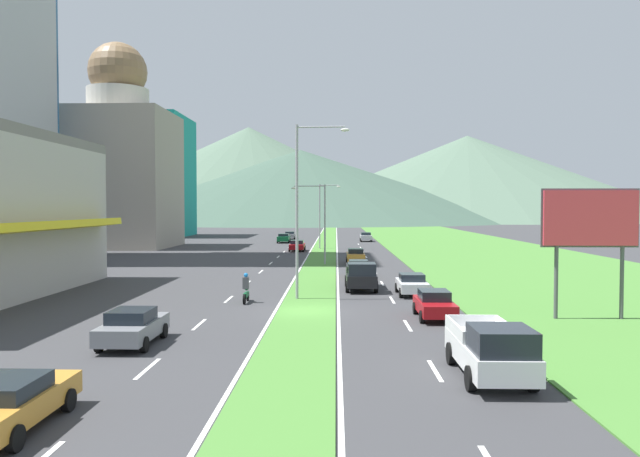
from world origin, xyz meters
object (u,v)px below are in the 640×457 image
street_lamp_far (322,212)px  car_8 (290,235)px  street_lamp_near (302,200)px  motorcycle_rider (246,290)px  car_0 (356,256)px  car_2 (284,238)px  car_5 (297,245)px  pickup_truck_1 (491,350)px  car_4 (359,268)px  pickup_truck_0 (361,276)px  car_1 (434,304)px  car_9 (366,237)px  billboard_roadside (590,223)px  street_lamp_mid (320,217)px  car_6 (412,284)px  car_3 (11,402)px  car_7 (133,327)px

street_lamp_far → car_8: street_lamp_far is taller
street_lamp_near → motorcycle_rider: 6.52m
street_lamp_near → car_0: (4.10, 23.91, -5.41)m
street_lamp_near → car_2: (-6.36, 60.08, -5.42)m
car_5 → pickup_truck_1: size_ratio=0.84×
car_4 → pickup_truck_0: pickup_truck_0 is taller
car_5 → motorcycle_rider: 42.82m
car_8 → motorcycle_rider: (2.88, -72.65, 0.03)m
street_lamp_near → motorcycle_rider: bearing=-159.0°
car_1 → pickup_truck_0: pickup_truck_0 is taller
car_1 → car_9: (-0.07, 70.41, 0.04)m
car_4 → car_1: bearing=10.1°
billboard_roadside → pickup_truck_0: (-11.18, 10.86, -3.95)m
billboard_roadside → pickup_truck_0: 16.08m
street_lamp_mid → car_6: 22.10m
car_6 → car_1: bearing=0.8°
street_lamp_near → car_4: bearing=72.0°
street_lamp_far → car_0: (3.92, -21.82, -4.37)m
car_9 → billboard_roadside: bearing=6.4°
car_2 → car_8: bearing=-0.7°
street_lamp_far → car_3: bearing=-95.4°
billboard_roadside → car_4: 22.01m
car_1 → car_3: bearing=-40.1°
car_2 → car_7: (-0.04, -72.67, -0.00)m
street_lamp_near → car_2: 60.66m
street_lamp_mid → pickup_truck_1: bearing=-80.5°
car_8 → car_9: car_9 is taller
pickup_truck_0 → car_3: bearing=-20.8°
car_3 → pickup_truck_0: (10.12, 26.66, 0.27)m
street_lamp_near → car_9: (7.13, 64.21, -5.42)m
motorcycle_rider → car_4: bearing=-28.5°
car_7 → car_8: bearing=-0.1°
street_lamp_near → car_4: street_lamp_near is taller
pickup_truck_1 → car_1: bearing=-179.6°
car_9 → car_6: bearing=-0.0°
motorcycle_rider → car_0: bearing=-16.4°
car_0 → car_5: car_0 is taller
street_lamp_far → car_1: bearing=-82.3°
car_0 → car_6: (2.99, -21.72, -0.07)m
car_8 → car_5: bearing=-173.8°
car_9 → pickup_truck_0: size_ratio=0.75×
street_lamp_near → car_4: 13.88m
street_lamp_mid → car_2: 38.02m
street_lamp_far → car_7: 58.85m
car_0 → car_3: 47.31m
car_5 → car_4: bearing=-166.7°
street_lamp_mid → motorcycle_rider: 24.82m
car_1 → car_6: 8.39m
street_lamp_far → pickup_truck_1: 63.58m
car_9 → street_lamp_far: bearing=-20.6°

